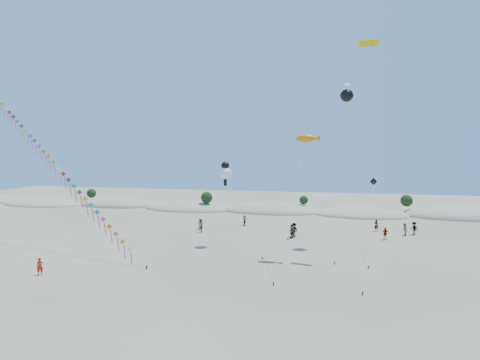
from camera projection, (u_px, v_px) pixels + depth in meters
name	position (u px, v px, depth m)	size (l,w,h in m)	color
ground	(190.00, 300.00, 30.82)	(160.00, 160.00, 0.00)	#7B7155
dune_ridge	(277.00, 211.00, 74.55)	(145.30, 11.49, 5.57)	tan
kite_train	(54.00, 164.00, 47.82)	(28.54, 12.98, 19.40)	#3F2D1E
fish_kite	(308.00, 139.00, 42.13)	(3.58, 10.28, 13.16)	#3F2D1E
cartoon_kite_low	(225.00, 172.00, 48.01)	(6.23, 6.40, 10.12)	#3F2D1E
cartoon_kite_high	(347.00, 94.00, 47.77)	(2.30, 10.20, 19.40)	#3F2D1E
parafoil_kite	(369.00, 48.00, 42.05)	(2.27, 13.30, 23.16)	#3F2D1E
dark_kite	(372.00, 201.00, 48.12)	(2.33, 14.43, 7.90)	#3F2D1E
flyer_foreground	(40.00, 266.00, 36.88)	(0.59, 0.39, 1.62)	#AF220E
beachgoers	(314.00, 228.00, 54.53)	(30.47, 8.72, 1.83)	slate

